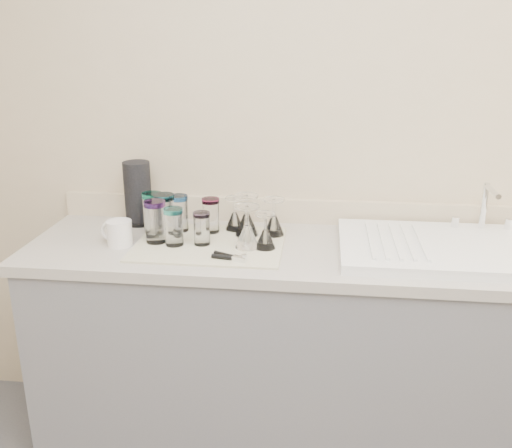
# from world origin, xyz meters

# --- Properties ---
(room_envelope) EXTENTS (3.54, 3.50, 2.52)m
(room_envelope) POSITION_xyz_m (0.00, 0.00, 1.56)
(room_envelope) COLOR #515156
(room_envelope) RESTS_ON ground
(counter_unit) EXTENTS (2.06, 0.62, 0.90)m
(counter_unit) POSITION_xyz_m (0.00, 1.20, 0.45)
(counter_unit) COLOR slate
(counter_unit) RESTS_ON ground
(sink_unit) EXTENTS (0.82, 0.50, 0.22)m
(sink_unit) POSITION_xyz_m (0.55, 1.20, 0.92)
(sink_unit) COLOR white
(sink_unit) RESTS_ON counter_unit
(dish_towel) EXTENTS (0.55, 0.42, 0.01)m
(dish_towel) POSITION_xyz_m (-0.34, 1.18, 0.90)
(dish_towel) COLOR silver
(dish_towel) RESTS_ON counter_unit
(tumbler_teal) EXTENTS (0.08, 0.08, 0.16)m
(tumbler_teal) POSITION_xyz_m (-0.59, 1.29, 0.99)
(tumbler_teal) COLOR white
(tumbler_teal) RESTS_ON dish_towel
(tumbler_cyan) EXTENTS (0.07, 0.07, 0.14)m
(tumbler_cyan) POSITION_xyz_m (-0.49, 1.31, 0.98)
(tumbler_cyan) COLOR white
(tumbler_cyan) RESTS_ON dish_towel
(tumbler_purple) EXTENTS (0.07, 0.07, 0.14)m
(tumbler_purple) POSITION_xyz_m (-0.36, 1.30, 0.98)
(tumbler_purple) COLOR white
(tumbler_purple) RESTS_ON dish_towel
(tumbler_magenta) EXTENTS (0.08, 0.08, 0.16)m
(tumbler_magenta) POSITION_xyz_m (-0.55, 1.17, 0.99)
(tumbler_magenta) COLOR white
(tumbler_magenta) RESTS_ON dish_towel
(tumbler_blue) EXTENTS (0.07, 0.07, 0.14)m
(tumbler_blue) POSITION_xyz_m (-0.47, 1.15, 0.98)
(tumbler_blue) COLOR white
(tumbler_blue) RESTS_ON dish_towel
(tumbler_lavender) EXTENTS (0.06, 0.06, 0.12)m
(tumbler_lavender) POSITION_xyz_m (-0.37, 1.16, 0.97)
(tumbler_lavender) COLOR white
(tumbler_lavender) RESTS_ON dish_towel
(tumbler_extra) EXTENTS (0.08, 0.08, 0.16)m
(tumbler_extra) POSITION_xyz_m (-0.53, 1.25, 0.99)
(tumbler_extra) COLOR white
(tumbler_extra) RESTS_ON dish_towel
(goblet_back_left) EXTENTS (0.09, 0.09, 0.16)m
(goblet_back_left) POSITION_xyz_m (-0.22, 1.29, 0.96)
(goblet_back_left) COLOR white
(goblet_back_left) RESTS_ON dish_towel
(goblet_back_right) EXTENTS (0.08, 0.08, 0.15)m
(goblet_back_right) POSITION_xyz_m (-0.11, 1.30, 0.96)
(goblet_back_right) COLOR white
(goblet_back_right) RESTS_ON dish_towel
(goblet_front_left) EXTENTS (0.09, 0.09, 0.16)m
(goblet_front_left) POSITION_xyz_m (-0.20, 1.15, 0.96)
(goblet_front_left) COLOR white
(goblet_front_left) RESTS_ON dish_towel
(goblet_front_right) EXTENTS (0.07, 0.07, 0.13)m
(goblet_front_right) POSITION_xyz_m (-0.13, 1.15, 0.95)
(goblet_front_right) COLOR white
(goblet_front_right) RESTS_ON dish_towel
(goblet_extra) EXTENTS (0.07, 0.07, 0.13)m
(goblet_extra) POSITION_xyz_m (-0.27, 1.34, 0.95)
(goblet_extra) COLOR white
(goblet_extra) RESTS_ON dish_towel
(can_opener) EXTENTS (0.13, 0.07, 0.02)m
(can_opener) POSITION_xyz_m (-0.24, 1.03, 0.92)
(can_opener) COLOR silver
(can_opener) RESTS_ON dish_towel
(white_mug) EXTENTS (0.14, 0.12, 0.10)m
(white_mug) POSITION_xyz_m (-0.68, 1.14, 0.95)
(white_mug) COLOR white
(white_mug) RESTS_ON counter_unit
(paper_towel_roll) EXTENTS (0.14, 0.14, 0.26)m
(paper_towel_roll) POSITION_xyz_m (-0.69, 1.40, 1.03)
(paper_towel_roll) COLOR black
(paper_towel_roll) RESTS_ON counter_unit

